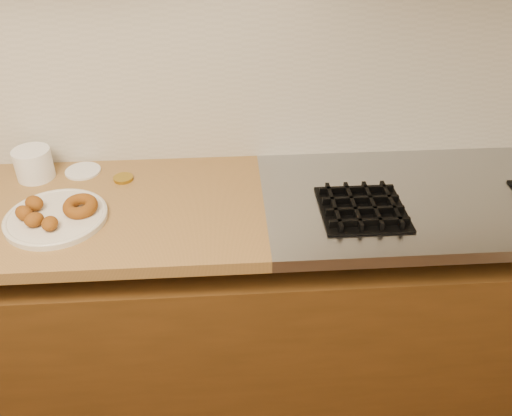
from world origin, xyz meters
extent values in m
cube|color=#C2B698|center=(0.00, 2.00, 1.35)|extent=(4.00, 0.02, 2.70)
cube|color=#583313|center=(0.00, 1.69, 0.39)|extent=(3.60, 0.60, 0.77)
cube|color=#9EA0A5|center=(1.15, 1.69, 0.88)|extent=(1.30, 0.62, 0.04)
cube|color=beige|center=(0.00, 1.99, 1.20)|extent=(3.60, 0.02, 0.60)
cube|color=black|center=(0.80, 1.61, 0.90)|extent=(0.26, 0.26, 0.01)
cube|color=black|center=(0.71, 1.61, 0.92)|extent=(0.01, 0.24, 0.02)
cube|color=black|center=(0.80, 1.52, 0.92)|extent=(0.24, 0.01, 0.02)
cube|color=black|center=(0.77, 1.61, 0.92)|extent=(0.01, 0.24, 0.02)
cube|color=black|center=(0.80, 1.58, 0.92)|extent=(0.24, 0.01, 0.02)
cube|color=black|center=(0.83, 1.61, 0.92)|extent=(0.01, 0.24, 0.02)
cube|color=black|center=(0.80, 1.64, 0.92)|extent=(0.24, 0.01, 0.02)
cube|color=black|center=(0.89, 1.61, 0.92)|extent=(0.01, 0.24, 0.02)
cube|color=black|center=(0.80, 1.70, 0.92)|extent=(0.24, 0.01, 0.02)
cylinder|color=silver|center=(-0.13, 1.62, 0.91)|extent=(0.30, 0.30, 0.02)
torus|color=brown|center=(-0.06, 1.64, 0.94)|extent=(0.11, 0.11, 0.05)
ellipsoid|color=brown|center=(-0.20, 1.66, 0.94)|extent=(0.08, 0.08, 0.04)
ellipsoid|color=brown|center=(-0.21, 1.60, 0.94)|extent=(0.07, 0.07, 0.05)
ellipsoid|color=brown|center=(-0.17, 1.57, 0.94)|extent=(0.07, 0.07, 0.04)
ellipsoid|color=brown|center=(-0.13, 1.55, 0.94)|extent=(0.05, 0.06, 0.04)
cylinder|color=white|center=(-0.26, 1.88, 0.95)|extent=(0.13, 0.13, 0.10)
cylinder|color=white|center=(-0.11, 1.90, 0.90)|extent=(0.13, 0.13, 0.01)
cylinder|color=#A88626|center=(0.04, 1.84, 0.91)|extent=(0.07, 0.07, 0.01)
camera|label=1|loc=(0.38, 0.26, 1.85)|focal=38.00mm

